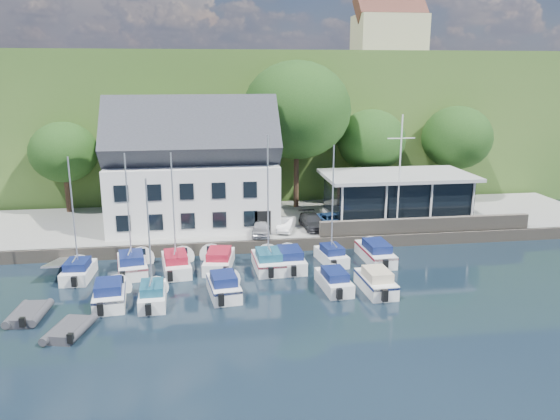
{
  "coord_description": "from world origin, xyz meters",
  "views": [
    {
      "loc": [
        -6.2,
        -29.96,
        14.0
      ],
      "look_at": [
        -0.59,
        9.0,
        3.93
      ],
      "focal_mm": 35.0,
      "sensor_mm": 36.0,
      "label": 1
    }
  ],
  "objects_px": {
    "car_white": "(286,224)",
    "boat_r1_4": "(268,208)",
    "harbor_building": "(193,175)",
    "boat_r1_7": "(375,251)",
    "boat_r2_0": "(109,292)",
    "boat_r2_2": "(224,284)",
    "boat_r1_2": "(174,211)",
    "car_blue": "(332,220)",
    "car_silver": "(261,227)",
    "boat_r2_3": "(334,279)",
    "dinghy_0": "(29,312)",
    "car_dgrey": "(312,221)",
    "boat_r2_1": "(149,238)",
    "boat_r1_6": "(332,208)",
    "boat_r1_3": "(219,258)",
    "boat_r2_4": "(376,280)",
    "boat_r1_1": "(128,210)",
    "flagpole": "(400,173)",
    "dinghy_1": "(69,328)",
    "club_pavilion": "(396,196)",
    "boat_r1_5": "(289,257)"
  },
  "relations": [
    {
      "from": "car_blue",
      "to": "boat_r1_3",
      "type": "xyz_separation_m",
      "value": [
        -9.84,
        -5.95,
        -0.89
      ]
    },
    {
      "from": "harbor_building",
      "to": "boat_r1_7",
      "type": "height_order",
      "value": "harbor_building"
    },
    {
      "from": "dinghy_1",
      "to": "boat_r1_4",
      "type": "bearing_deg",
      "value": 50.15
    },
    {
      "from": "car_blue",
      "to": "boat_r1_6",
      "type": "xyz_separation_m",
      "value": [
        -1.45,
        -6.03,
        2.65
      ]
    },
    {
      "from": "car_white",
      "to": "boat_r1_2",
      "type": "relative_size",
      "value": 0.37
    },
    {
      "from": "car_dgrey",
      "to": "car_blue",
      "type": "bearing_deg",
      "value": -0.59
    },
    {
      "from": "boat_r2_4",
      "to": "dinghy_1",
      "type": "xyz_separation_m",
      "value": [
        -18.46,
        -3.48,
        -0.41
      ]
    },
    {
      "from": "boat_r1_1",
      "to": "boat_r1_2",
      "type": "height_order",
      "value": "boat_r1_1"
    },
    {
      "from": "boat_r2_1",
      "to": "dinghy_0",
      "type": "xyz_separation_m",
      "value": [
        -6.97,
        -1.2,
        -3.87
      ]
    },
    {
      "from": "car_white",
      "to": "boat_r1_4",
      "type": "height_order",
      "value": "boat_r1_4"
    },
    {
      "from": "boat_r1_1",
      "to": "boat_r2_3",
      "type": "height_order",
      "value": "boat_r1_1"
    },
    {
      "from": "dinghy_0",
      "to": "harbor_building",
      "type": "bearing_deg",
      "value": 62.64
    },
    {
      "from": "car_dgrey",
      "to": "boat_r2_1",
      "type": "relative_size",
      "value": 0.48
    },
    {
      "from": "dinghy_1",
      "to": "car_silver",
      "type": "bearing_deg",
      "value": 63.84
    },
    {
      "from": "car_blue",
      "to": "boat_r1_4",
      "type": "xyz_separation_m",
      "value": [
        -6.31,
        -6.75,
        2.95
      ]
    },
    {
      "from": "boat_r1_3",
      "to": "boat_r1_6",
      "type": "distance_m",
      "value": 9.1
    },
    {
      "from": "car_white",
      "to": "flagpole",
      "type": "xyz_separation_m",
      "value": [
        9.32,
        -0.87,
        4.25
      ]
    },
    {
      "from": "boat_r2_0",
      "to": "boat_r2_2",
      "type": "distance_m",
      "value": 7.04
    },
    {
      "from": "boat_r1_7",
      "to": "boat_r1_5",
      "type": "bearing_deg",
      "value": -177.45
    },
    {
      "from": "boat_r2_4",
      "to": "dinghy_0",
      "type": "relative_size",
      "value": 1.71
    },
    {
      "from": "car_blue",
      "to": "boat_r2_2",
      "type": "bearing_deg",
      "value": -141.29
    },
    {
      "from": "car_silver",
      "to": "boat_r1_6",
      "type": "height_order",
      "value": "boat_r1_6"
    },
    {
      "from": "harbor_building",
      "to": "car_white",
      "type": "height_order",
      "value": "harbor_building"
    },
    {
      "from": "boat_r1_6",
      "to": "boat_r2_0",
      "type": "distance_m",
      "value": 16.59
    },
    {
      "from": "boat_r1_4",
      "to": "dinghy_1",
      "type": "bearing_deg",
      "value": -146.8
    },
    {
      "from": "boat_r1_1",
      "to": "boat_r1_4",
      "type": "distance_m",
      "value": 9.73
    },
    {
      "from": "car_silver",
      "to": "car_white",
      "type": "distance_m",
      "value": 2.38
    },
    {
      "from": "club_pavilion",
      "to": "car_blue",
      "type": "bearing_deg",
      "value": -162.07
    },
    {
      "from": "boat_r2_0",
      "to": "boat_r1_3",
      "type": "bearing_deg",
      "value": 32.7
    },
    {
      "from": "car_dgrey",
      "to": "car_blue",
      "type": "distance_m",
      "value": 1.74
    },
    {
      "from": "boat_r2_1",
      "to": "dinghy_0",
      "type": "relative_size",
      "value": 2.61
    },
    {
      "from": "car_blue",
      "to": "boat_r2_2",
      "type": "distance_m",
      "value": 14.8
    },
    {
      "from": "car_dgrey",
      "to": "car_blue",
      "type": "relative_size",
      "value": 1.15
    },
    {
      "from": "club_pavilion",
      "to": "boat_r1_7",
      "type": "relative_size",
      "value": 1.93
    },
    {
      "from": "boat_r1_7",
      "to": "dinghy_0",
      "type": "relative_size",
      "value": 2.1
    },
    {
      "from": "boat_r2_0",
      "to": "harbor_building",
      "type": "bearing_deg",
      "value": 64.18
    },
    {
      "from": "boat_r1_1",
      "to": "boat_r2_0",
      "type": "distance_m",
      "value": 6.62
    },
    {
      "from": "car_dgrey",
      "to": "boat_r1_6",
      "type": "relative_size",
      "value": 0.48
    },
    {
      "from": "car_silver",
      "to": "boat_r2_3",
      "type": "distance_m",
      "value": 10.43
    },
    {
      "from": "car_dgrey",
      "to": "boat_r2_0",
      "type": "bearing_deg",
      "value": -146.69
    },
    {
      "from": "boat_r2_1",
      "to": "dinghy_1",
      "type": "distance_m",
      "value": 6.74
    },
    {
      "from": "boat_r2_4",
      "to": "dinghy_0",
      "type": "height_order",
      "value": "boat_r2_4"
    },
    {
      "from": "boat_r1_3",
      "to": "boat_r1_6",
      "type": "relative_size",
      "value": 0.73
    },
    {
      "from": "boat_r1_6",
      "to": "boat_r2_4",
      "type": "distance_m",
      "value": 6.93
    },
    {
      "from": "car_silver",
      "to": "flagpole",
      "type": "distance_m",
      "value": 12.28
    },
    {
      "from": "club_pavilion",
      "to": "boat_r2_3",
      "type": "distance_m",
      "value": 16.0
    },
    {
      "from": "car_silver",
      "to": "boat_r2_0",
      "type": "relative_size",
      "value": 0.66
    },
    {
      "from": "flagpole",
      "to": "dinghy_1",
      "type": "relative_size",
      "value": 3.04
    },
    {
      "from": "harbor_building",
      "to": "dinghy_0",
      "type": "distance_m",
      "value": 18.81
    },
    {
      "from": "flagpole",
      "to": "dinghy_0",
      "type": "height_order",
      "value": "flagpole"
    }
  ]
}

